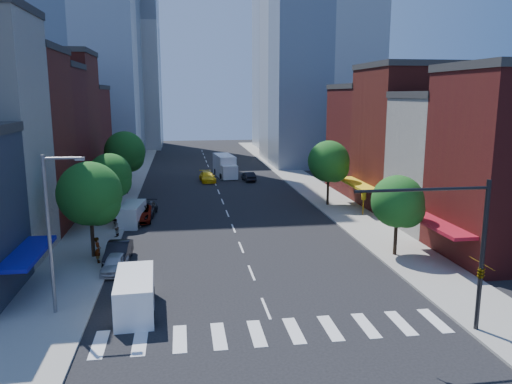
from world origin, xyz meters
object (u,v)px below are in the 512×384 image
(parked_car_front, at_px, (115,263))
(taxi, at_px, (207,177))
(parked_car_rear, at_px, (146,209))
(cargo_van_near, at_px, (135,295))
(traffic_car_far, at_px, (230,167))
(box_truck, at_px, (225,166))
(parked_car_second, at_px, (118,252))
(traffic_car_oncoming, at_px, (249,176))
(parked_car_third, at_px, (138,213))
(cargo_van_far, at_px, (132,214))
(pedestrian_near, at_px, (98,250))
(pedestrian_far, at_px, (115,228))

(parked_car_front, height_order, taxi, taxi)
(parked_car_front, distance_m, parked_car_rear, 16.83)
(cargo_van_near, relative_size, traffic_car_far, 1.12)
(parked_car_front, height_order, box_truck, box_truck)
(parked_car_second, bearing_deg, traffic_car_oncoming, 69.89)
(parked_car_second, height_order, traffic_car_far, traffic_car_far)
(parked_car_front, distance_m, parked_car_second, 2.18)
(cargo_van_near, distance_m, box_truck, 48.80)
(cargo_van_near, bearing_deg, traffic_car_oncoming, 71.28)
(taxi, distance_m, box_truck, 5.46)
(parked_car_third, distance_m, cargo_van_far, 1.50)
(pedestrian_near, bearing_deg, parked_car_third, -23.40)
(box_truck, bearing_deg, traffic_car_far, 68.06)
(cargo_van_near, bearing_deg, parked_car_third, 91.30)
(taxi, bearing_deg, cargo_van_near, -103.29)
(parked_car_front, xyz_separation_m, parked_car_rear, (1.15, 16.79, 0.03))
(parked_car_second, height_order, parked_car_rear, parked_car_second)
(parked_car_second, relative_size, parked_car_third, 0.82)
(cargo_van_near, bearing_deg, cargo_van_far, 93.03)
(traffic_car_oncoming, bearing_deg, cargo_van_far, 51.95)
(parked_car_rear, bearing_deg, pedestrian_near, -93.84)
(traffic_car_oncoming, xyz_separation_m, pedestrian_far, (-15.43, -27.34, 0.28))
(parked_car_front, distance_m, box_truck, 42.33)
(parked_car_third, bearing_deg, parked_car_second, -92.37)
(parked_car_second, xyz_separation_m, parked_car_rear, (1.15, 14.61, -0.09))
(parked_car_front, bearing_deg, traffic_car_oncoming, 73.62)
(taxi, relative_size, traffic_car_oncoming, 1.22)
(taxi, relative_size, pedestrian_near, 2.58)
(parked_car_rear, relative_size, pedestrian_far, 2.88)
(traffic_car_oncoming, bearing_deg, parked_car_third, 51.27)
(pedestrian_far, bearing_deg, taxi, 172.25)
(box_truck, bearing_deg, traffic_car_oncoming, -63.97)
(taxi, height_order, traffic_car_oncoming, taxi)
(cargo_van_far, relative_size, pedestrian_far, 3.14)
(pedestrian_far, bearing_deg, traffic_car_far, 170.67)
(taxi, xyz_separation_m, traffic_car_far, (4.10, 8.61, 0.09))
(pedestrian_near, bearing_deg, taxi, -30.90)
(parked_car_second, xyz_separation_m, parked_car_third, (0.50, 12.42, 0.02))
(parked_car_second, height_order, cargo_van_far, cargo_van_far)
(cargo_van_near, xyz_separation_m, pedestrian_near, (-3.42, 9.05, 0.00))
(box_truck, bearing_deg, taxi, -129.32)
(cargo_van_near, height_order, cargo_van_far, cargo_van_near)
(parked_car_rear, bearing_deg, pedestrian_far, -98.87)
(traffic_car_oncoming, relative_size, traffic_car_far, 0.85)
(cargo_van_far, height_order, box_truck, box_truck)
(parked_car_second, height_order, box_truck, box_truck)
(cargo_van_near, height_order, box_truck, box_truck)
(box_truck, bearing_deg, cargo_van_far, -118.83)
(parked_car_second, bearing_deg, taxi, 78.96)
(taxi, xyz_separation_m, pedestrian_near, (-9.92, -34.30, 0.39))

